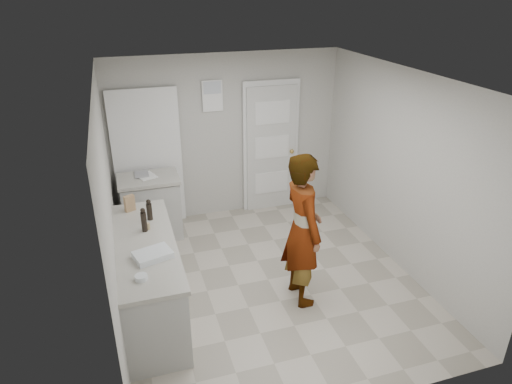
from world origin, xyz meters
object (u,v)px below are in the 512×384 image
object	(u,v)px
cake_mix_box	(130,203)
spice_jar	(148,226)
baking_dish	(153,255)
oil_cruet_b	(144,220)
egg_bowl	(141,277)
person	(303,230)
oil_cruet_a	(149,210)

from	to	relation	value
cake_mix_box	spice_jar	world-z (taller)	cake_mix_box
cake_mix_box	baking_dish	size ratio (longest dim) A/B	0.48
oil_cruet_b	egg_bowl	world-z (taller)	oil_cruet_b
oil_cruet_b	baking_dish	xyz separation A→B (m)	(0.03, -0.56, -0.10)
spice_jar	oil_cruet_b	distance (m)	0.11
oil_cruet_b	baking_dish	bearing A→B (deg)	-87.02
spice_jar	egg_bowl	bearing A→B (deg)	-98.97
person	oil_cruet_b	world-z (taller)	person
person	spice_jar	world-z (taller)	person
oil_cruet_a	person	bearing A→B (deg)	-24.02
egg_bowl	spice_jar	bearing A→B (deg)	81.03
person	egg_bowl	distance (m)	1.84
person	cake_mix_box	world-z (taller)	person
oil_cruet_b	baking_dish	distance (m)	0.57
spice_jar	baking_dish	distance (m)	0.59
oil_cruet_b	egg_bowl	distance (m)	0.91
person	oil_cruet_a	bearing A→B (deg)	64.16
cake_mix_box	oil_cruet_b	distance (m)	0.56
person	egg_bowl	xyz separation A→B (m)	(-1.78, -0.45, 0.05)
oil_cruet_a	egg_bowl	distance (m)	1.18
person	spice_jar	bearing A→B (deg)	71.57
person	cake_mix_box	xyz separation A→B (m)	(-1.79, 1.00, 0.12)
spice_jar	oil_cruet_b	xyz separation A→B (m)	(-0.04, -0.03, 0.10)
person	baking_dish	xyz separation A→B (m)	(-1.64, -0.11, 0.05)
cake_mix_box	spice_jar	distance (m)	0.54
oil_cruet_a	baking_dish	xyz separation A→B (m)	(-0.05, -0.82, -0.09)
person	oil_cruet_b	distance (m)	1.74
spice_jar	baking_dish	xyz separation A→B (m)	(-0.01, -0.59, -0.01)
oil_cruet_b	baking_dish	size ratio (longest dim) A/B	0.68
cake_mix_box	oil_cruet_a	distance (m)	0.35
spice_jar	egg_bowl	distance (m)	0.95
cake_mix_box	oil_cruet_a	xyz separation A→B (m)	(0.20, -0.29, 0.02)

